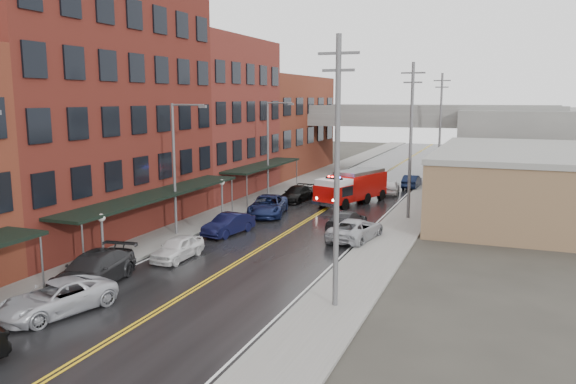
% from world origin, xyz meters
% --- Properties ---
extents(road, '(11.00, 160.00, 0.02)m').
position_xyz_m(road, '(0.00, 30.00, 0.01)').
color(road, black).
rests_on(road, ground).
extents(sidewalk_left, '(3.00, 160.00, 0.15)m').
position_xyz_m(sidewalk_left, '(-7.30, 30.00, 0.07)').
color(sidewalk_left, slate).
rests_on(sidewalk_left, ground).
extents(sidewalk_right, '(3.00, 160.00, 0.15)m').
position_xyz_m(sidewalk_right, '(7.30, 30.00, 0.07)').
color(sidewalk_right, slate).
rests_on(sidewalk_right, ground).
extents(curb_left, '(0.30, 160.00, 0.15)m').
position_xyz_m(curb_left, '(-5.65, 30.00, 0.07)').
color(curb_left, gray).
rests_on(curb_left, ground).
extents(curb_right, '(0.30, 160.00, 0.15)m').
position_xyz_m(curb_right, '(5.65, 30.00, 0.07)').
color(curb_right, gray).
rests_on(curb_right, ground).
extents(brick_building_b, '(9.00, 20.00, 18.00)m').
position_xyz_m(brick_building_b, '(-13.30, 23.00, 9.00)').
color(brick_building_b, '#571A17').
rests_on(brick_building_b, ground).
extents(brick_building_c, '(9.00, 15.00, 15.00)m').
position_xyz_m(brick_building_c, '(-13.30, 40.50, 7.50)').
color(brick_building_c, maroon).
rests_on(brick_building_c, ground).
extents(brick_building_far, '(9.00, 20.00, 12.00)m').
position_xyz_m(brick_building_far, '(-13.30, 58.00, 6.00)').
color(brick_building_far, maroon).
rests_on(brick_building_far, ground).
extents(tan_building, '(14.00, 22.00, 5.00)m').
position_xyz_m(tan_building, '(16.00, 40.00, 2.50)').
color(tan_building, '#886649').
rests_on(tan_building, ground).
extents(right_far_block, '(18.00, 30.00, 8.00)m').
position_xyz_m(right_far_block, '(18.00, 70.00, 4.00)').
color(right_far_block, slate).
rests_on(right_far_block, ground).
extents(awning_1, '(2.60, 18.00, 3.09)m').
position_xyz_m(awning_1, '(-7.49, 23.00, 2.99)').
color(awning_1, black).
rests_on(awning_1, ground).
extents(awning_2, '(2.60, 13.00, 3.09)m').
position_xyz_m(awning_2, '(-7.49, 40.50, 2.99)').
color(awning_2, black).
rests_on(awning_2, ground).
extents(globe_lamp_1, '(0.44, 0.44, 3.12)m').
position_xyz_m(globe_lamp_1, '(-6.40, 16.00, 2.31)').
color(globe_lamp_1, '#59595B').
rests_on(globe_lamp_1, ground).
extents(globe_lamp_2, '(0.44, 0.44, 3.12)m').
position_xyz_m(globe_lamp_2, '(-6.40, 30.00, 2.31)').
color(globe_lamp_2, '#59595B').
rests_on(globe_lamp_2, ground).
extents(street_lamp_1, '(2.64, 0.22, 9.00)m').
position_xyz_m(street_lamp_1, '(-6.55, 24.00, 5.19)').
color(street_lamp_1, '#59595B').
rests_on(street_lamp_1, ground).
extents(street_lamp_2, '(2.64, 0.22, 9.00)m').
position_xyz_m(street_lamp_2, '(-6.55, 40.00, 5.19)').
color(street_lamp_2, '#59595B').
rests_on(street_lamp_2, ground).
extents(utility_pole_0, '(1.80, 0.24, 12.00)m').
position_xyz_m(utility_pole_0, '(7.20, 15.00, 6.31)').
color(utility_pole_0, '#59595B').
rests_on(utility_pole_0, ground).
extents(utility_pole_1, '(1.80, 0.24, 12.00)m').
position_xyz_m(utility_pole_1, '(7.20, 35.00, 6.31)').
color(utility_pole_1, '#59595B').
rests_on(utility_pole_1, ground).
extents(utility_pole_2, '(1.80, 0.24, 12.00)m').
position_xyz_m(utility_pole_2, '(7.20, 55.00, 6.31)').
color(utility_pole_2, '#59595B').
rests_on(utility_pole_2, ground).
extents(overpass, '(40.00, 10.00, 7.50)m').
position_xyz_m(overpass, '(0.00, 62.00, 5.99)').
color(overpass, slate).
rests_on(overpass, ground).
extents(fire_truck, '(5.13, 8.41, 2.93)m').
position_xyz_m(fire_truck, '(1.37, 39.81, 1.59)').
color(fire_truck, '#B60B08').
rests_on(fire_truck, ground).
extents(parked_car_left_2, '(3.68, 5.61, 1.43)m').
position_xyz_m(parked_car_left_2, '(-3.98, 9.94, 0.72)').
color(parked_car_left_2, '#B5B7BE').
rests_on(parked_car_left_2, ground).
extents(parked_car_left_3, '(3.07, 5.96, 1.66)m').
position_xyz_m(parked_car_left_3, '(-5.00, 13.52, 0.83)').
color(parked_car_left_3, black).
rests_on(parked_car_left_3, ground).
extents(parked_car_left_4, '(1.67, 4.03, 1.36)m').
position_xyz_m(parked_car_left_4, '(-3.60, 19.09, 0.68)').
color(parked_car_left_4, white).
rests_on(parked_car_left_4, ground).
extents(parked_car_left_5, '(2.30, 4.60, 1.45)m').
position_xyz_m(parked_car_left_5, '(-3.60, 25.60, 0.72)').
color(parked_car_left_5, black).
rests_on(parked_car_left_5, ground).
extents(parked_car_left_6, '(3.92, 6.20, 1.60)m').
position_xyz_m(parked_car_left_6, '(-3.60, 32.52, 0.80)').
color(parked_car_left_6, '#121C45').
rests_on(parked_car_left_6, ground).
extents(parked_car_left_7, '(2.20, 4.88, 1.39)m').
position_xyz_m(parked_car_left_7, '(-3.60, 39.11, 0.69)').
color(parked_car_left_7, black).
rests_on(parked_car_left_7, ground).
extents(parked_car_right_0, '(3.17, 5.55, 1.46)m').
position_xyz_m(parked_car_right_0, '(5.00, 27.25, 0.73)').
color(parked_car_right_0, '#A5A7AD').
rests_on(parked_car_right_0, ground).
extents(parked_car_right_1, '(2.17, 5.00, 1.43)m').
position_xyz_m(parked_car_right_1, '(3.66, 29.80, 0.72)').
color(parked_car_right_1, '#252527').
rests_on(parked_car_right_1, ground).
extents(parked_car_right_2, '(2.20, 4.50, 1.48)m').
position_xyz_m(parked_car_right_2, '(3.60, 46.20, 0.74)').
color(parked_car_right_2, white).
rests_on(parked_car_right_2, ground).
extents(parked_car_right_3, '(1.53, 4.29, 1.41)m').
position_xyz_m(parked_car_right_3, '(5.00, 50.76, 0.70)').
color(parked_car_right_3, black).
rests_on(parked_car_right_3, ground).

